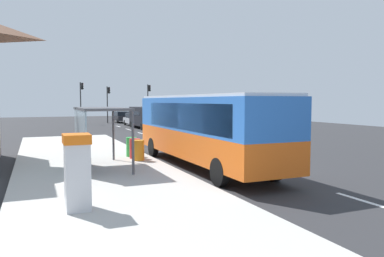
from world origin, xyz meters
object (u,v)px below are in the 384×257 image
recycling_bin_orange (139,150)px  traffic_light_far_side (81,96)px  sedan_far (134,119)px  bus (203,126)px  recycling_bin_red (135,148)px  white_van (145,116)px  traffic_light_median (108,99)px  ticket_machine (77,171)px  traffic_light_near_side (149,97)px  sedan_near (122,117)px  recycling_bin_green (131,147)px  bus_shelter (94,122)px

recycling_bin_orange → traffic_light_far_side: 32.52m
sedan_far → bus: bearing=-98.0°
recycling_bin_red → traffic_light_far_side: traffic_light_far_side is taller
white_van → traffic_light_far_side: size_ratio=0.99×
recycling_bin_red → traffic_light_median: bearing=81.9°
ticket_machine → traffic_light_near_side: (13.16, 38.71, 2.24)m
white_van → sedan_far: bearing=88.8°
sedan_far → traffic_light_far_side: bearing=133.4°
sedan_far → traffic_light_near_side: size_ratio=0.86×
sedan_far → ticket_machine: size_ratio=2.27×
sedan_near → recycling_bin_red: 33.73m
sedan_near → traffic_light_far_side: size_ratio=0.83×
ticket_machine → recycling_bin_green: 9.22m
recycling_bin_red → sedan_near: bearing=78.9°
ticket_machine → bus_shelter: bearing=77.9°
recycling_bin_green → recycling_bin_red: bearing=-90.0°
sedan_near → sedan_far: same height
recycling_bin_green → traffic_light_near_side: bearing=72.2°
bus → traffic_light_far_side: traffic_light_far_side is taller
bus → traffic_light_near_side: traffic_light_near_side is taller
bus_shelter → ticket_machine: bearing=-102.1°
recycling_bin_red → recycling_bin_green: bearing=90.0°
sedan_far → traffic_light_median: bearing=106.2°
bus → sedan_far: (4.01, 28.45, -1.05)m
white_van → recycling_bin_green: (-6.40, -20.34, -0.69)m
traffic_light_near_side → traffic_light_median: bearing=162.6°
recycling_bin_green → traffic_light_far_side: (1.10, 30.97, 2.86)m
ticket_machine → traffic_light_near_side: 40.94m
bus_shelter → recycling_bin_green: bearing=50.5°
recycling_bin_orange → traffic_light_far_side: bearing=88.1°
bus → ticket_machine: size_ratio=5.69×
recycling_bin_green → bus_shelter: size_ratio=0.24×
bus → traffic_light_far_side: size_ratio=2.08×
ticket_machine → traffic_light_median: traffic_light_median is taller
recycling_bin_green → traffic_light_far_side: traffic_light_far_side is taller
recycling_bin_red → recycling_bin_green: 0.70m
sedan_near → traffic_light_near_side: bearing=-34.9°
ticket_machine → traffic_light_median: 41.16m
traffic_light_near_side → traffic_light_median: size_ratio=1.06×
recycling_bin_red → bus_shelter: bearing=-138.1°
bus → traffic_light_median: (2.11, 34.97, 1.39)m
sedan_far → traffic_light_near_side: (3.20, 4.92, 2.62)m
sedan_far → white_van: bearing=-91.2°
sedan_near → traffic_light_far_side: (-5.40, -1.43, 2.72)m
traffic_light_median → recycling_bin_red: bearing=-98.1°
traffic_light_median → white_van: bearing=-81.1°
recycling_bin_green → traffic_light_near_side: size_ratio=0.18×
bus_shelter → traffic_light_near_side: bearing=70.1°
ticket_machine → recycling_bin_red: ticket_machine is taller
recycling_bin_red → traffic_light_far_side: 31.82m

